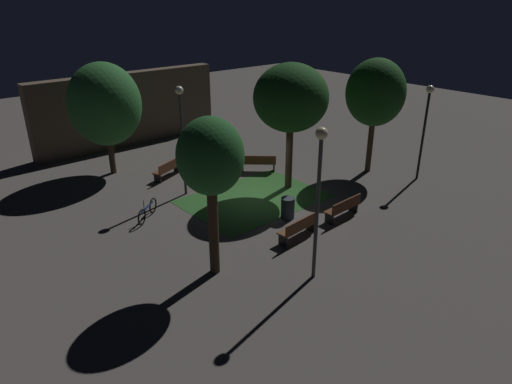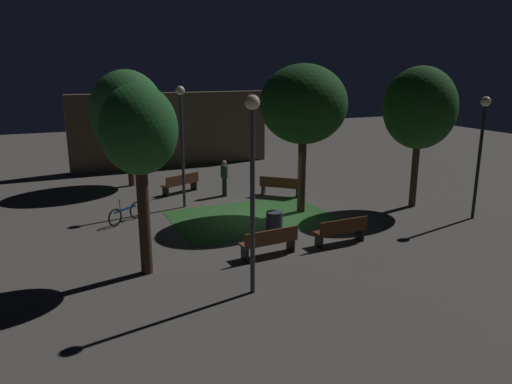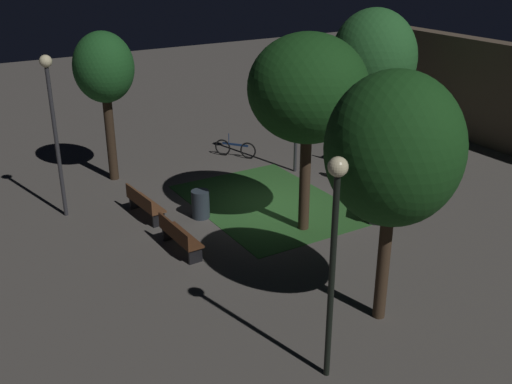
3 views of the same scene
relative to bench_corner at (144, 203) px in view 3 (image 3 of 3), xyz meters
The scene contains 17 objects.
ground_plane 4.19m from the bench_corner, 72.10° to the left, with size 60.00×60.00×0.00m, color #56514C.
grass_lawn 3.99m from the bench_corner, 74.31° to the left, with size 6.00×4.36×0.01m, color #2D6028.
bench_corner is the anchor object (origin of this frame).
bench_near_trees 2.56m from the bench_corner, ahead, with size 1.81×0.54×0.88m.
bench_by_lamp 8.52m from the bench_corner, 92.96° to the left, with size 1.85×1.14×0.88m.
bench_front_right 7.13m from the bench_corner, 61.00° to the left, with size 1.64×1.58×0.88m.
tree_right_canopy 5.02m from the bench_corner, behind, with size 2.03×2.03×5.19m.
tree_tall_center 6.15m from the bench_corner, 49.95° to the left, with size 3.31×3.31×5.72m.
tree_lawn_side 8.89m from the bench_corner, 18.58° to the left, with size 2.86×2.86×5.64m.
tree_near_wall 11.55m from the bench_corner, 101.56° to the left, with size 3.47×3.47×5.49m.
lamp_post_path_center 3.78m from the bench_corner, 125.15° to the right, with size 0.36×0.36×4.96m.
lamp_post_plaza_east 6.91m from the bench_corner, 98.24° to the left, with size 0.36×0.36×4.87m.
lamp_post_plaza_west 9.11m from the bench_corner, ahead, with size 0.36×0.36×4.56m.
trash_bin 1.74m from the bench_corner, 59.34° to the left, with size 0.55×0.55×0.88m, color #2D3842.
bicycle 6.19m from the bench_corner, 123.70° to the left, with size 1.42×1.11×0.93m.
pedestrian 7.39m from the bench_corner, 80.48° to the left, with size 0.32×0.33×1.61m.
building_wall_backdrop 15.07m from the bench_corner, 86.72° to the left, with size 11.35×0.80×4.20m, color brown.
Camera 3 is at (14.90, -9.73, 7.95)m, focal length 42.21 mm.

